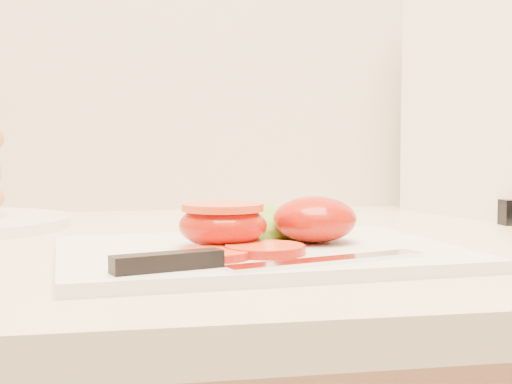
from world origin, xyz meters
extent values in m
cube|color=beige|center=(0.00, 1.68, 0.92)|extent=(3.92, 0.65, 0.03)
cube|color=silver|center=(-0.20, 1.56, 0.94)|extent=(0.34, 0.26, 0.01)
ellipsoid|color=#B5220C|center=(-0.15, 1.58, 0.96)|extent=(0.07, 0.07, 0.04)
ellipsoid|color=#B5220C|center=(-0.23, 1.56, 0.96)|extent=(0.07, 0.07, 0.04)
cylinder|color=red|center=(-0.23, 1.56, 0.97)|extent=(0.07, 0.07, 0.01)
cylinder|color=#FF5C2C|center=(-0.20, 1.52, 0.94)|extent=(0.06, 0.06, 0.01)
cylinder|color=#FF5C2C|center=(-0.24, 1.51, 0.94)|extent=(0.05, 0.05, 0.01)
ellipsoid|color=#65A72C|center=(-0.18, 1.63, 0.95)|extent=(0.14, 0.14, 0.03)
cube|color=silver|center=(-0.17, 1.47, 0.94)|extent=(0.16, 0.07, 0.00)
cube|color=black|center=(-0.28, 1.46, 0.95)|extent=(0.08, 0.04, 0.01)
camera|label=1|loc=(-0.31, 0.98, 1.03)|focal=50.00mm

